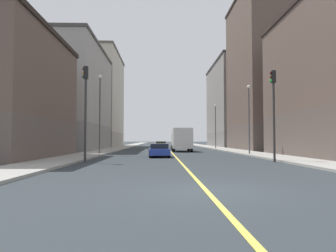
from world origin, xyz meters
TOP-DOWN VIEW (x-y plane):
  - ground_plane at (0.00, 0.00)m, footprint 400.00×400.00m
  - sidewalk_left at (8.80, 49.00)m, footprint 3.31×168.00m
  - sidewalk_right at (-8.80, 49.00)m, footprint 3.31×168.00m
  - lane_center_stripe at (0.00, 49.00)m, footprint 0.16×154.00m
  - building_left_mid at (14.71, 36.63)m, footprint 8.80×15.60m
  - building_left_far at (14.71, 56.98)m, footprint 8.80×21.31m
  - building_right_corner at (-14.71, 16.13)m, footprint 8.80×14.59m
  - building_right_midblock at (-14.71, 36.81)m, footprint 8.80×19.50m
  - building_right_distant at (-14.71, 57.26)m, footprint 8.80×18.98m
  - traffic_light_left_near at (6.73, 11.96)m, footprint 0.40×0.32m
  - traffic_light_right_near at (-6.76, 11.96)m, footprint 0.40×0.32m
  - street_lamp_left_near at (7.75, 21.49)m, footprint 0.36×0.36m
  - street_lamp_right_near at (-7.75, 22.26)m, footprint 0.36×0.36m
  - street_lamp_left_far at (7.75, 40.47)m, footprint 0.36×0.36m
  - car_red at (3.84, 61.25)m, footprint 2.01×4.14m
  - car_blue at (-1.53, 18.73)m, footprint 2.00×4.38m
  - car_yellow at (-1.33, 40.25)m, footprint 1.98×4.53m
  - car_white at (1.47, 46.03)m, footprint 1.99×3.98m
  - box_truck at (1.47, 31.28)m, footprint 2.57×6.64m

SIDE VIEW (x-z plane):
  - ground_plane at x=0.00m, z-range 0.00..0.00m
  - lane_center_stripe at x=0.00m, z-range 0.00..0.01m
  - sidewalk_left at x=8.80m, z-range 0.00..0.15m
  - sidewalk_right at x=-8.80m, z-range 0.00..0.15m
  - car_blue at x=-1.53m, z-range -0.01..1.22m
  - car_white at x=1.47m, z-range -0.02..1.27m
  - car_yellow at x=-1.33m, z-range -0.01..1.28m
  - car_red at x=3.84m, z-range -0.01..1.35m
  - box_truck at x=1.47m, z-range 0.10..3.17m
  - traffic_light_left_near at x=6.73m, z-range 0.93..7.55m
  - traffic_light_right_near at x=-6.76m, z-range 0.94..7.77m
  - street_lamp_left_near at x=7.75m, z-range 0.91..8.02m
  - street_lamp_left_far at x=7.75m, z-range 0.91..8.17m
  - street_lamp_right_near at x=-7.75m, z-range 0.93..9.14m
  - building_right_corner at x=-14.71m, z-range 0.01..10.84m
  - building_right_midblock at x=-14.71m, z-range 0.01..15.80m
  - building_left_far at x=14.71m, z-range 0.01..18.38m
  - building_right_distant at x=-14.71m, z-range 0.01..20.39m
  - building_left_mid at x=14.71m, z-range 0.01..23.78m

